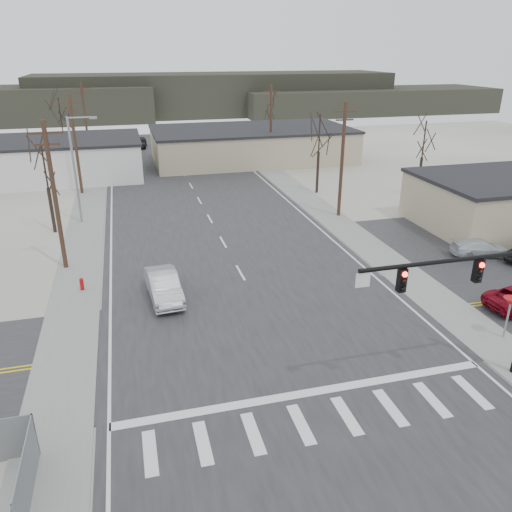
# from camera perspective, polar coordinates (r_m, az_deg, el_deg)

# --- Properties ---
(ground) EXTENTS (140.00, 140.00, 0.00)m
(ground) POSITION_cam_1_polar(r_m,az_deg,el_deg) (26.96, 2.14, -8.84)
(ground) COLOR silver
(ground) RESTS_ON ground
(main_road) EXTENTS (18.00, 110.00, 0.05)m
(main_road) POSITION_cam_1_polar(r_m,az_deg,el_deg) (40.13, -4.06, 2.07)
(main_road) COLOR #272729
(main_road) RESTS_ON ground
(cross_road) EXTENTS (90.00, 10.00, 0.04)m
(cross_road) POSITION_cam_1_polar(r_m,az_deg,el_deg) (26.95, 2.14, -8.80)
(cross_road) COLOR #272729
(cross_road) RESTS_ON ground
(parking_lot) EXTENTS (18.00, 20.00, 0.03)m
(parking_lot) POSITION_cam_1_polar(r_m,az_deg,el_deg) (41.23, 27.12, 0.09)
(parking_lot) COLOR #272729
(parking_lot) RESTS_ON ground
(sidewalk_left) EXTENTS (3.00, 90.00, 0.06)m
(sidewalk_left) POSITION_cam_1_polar(r_m,az_deg,el_deg) (44.41, -18.90, 2.93)
(sidewalk_left) COLOR gray
(sidewalk_left) RESTS_ON ground
(sidewalk_right) EXTENTS (3.00, 90.00, 0.06)m
(sidewalk_right) POSITION_cam_1_polar(r_m,az_deg,el_deg) (47.56, 7.43, 5.25)
(sidewalk_right) COLOR gray
(sidewalk_right) RESTS_ON ground
(traffic_signal_mast) EXTENTS (8.95, 0.43, 7.20)m
(traffic_signal_mast) POSITION_cam_1_polar(r_m,az_deg,el_deg) (23.53, 25.77, -3.30)
(traffic_signal_mast) COLOR black
(traffic_signal_mast) RESTS_ON ground
(fire_hydrant) EXTENTS (0.24, 0.24, 0.87)m
(fire_hydrant) POSITION_cam_1_polar(r_m,az_deg,el_deg) (33.08, -19.29, -3.04)
(fire_hydrant) COLOR #A50C0C
(fire_hydrant) RESTS_ON ground
(yield_sign) EXTENTS (0.80, 0.80, 2.35)m
(yield_sign) POSITION_cam_1_polar(r_m,az_deg,el_deg) (28.66, 27.10, -4.81)
(yield_sign) COLOR gray
(yield_sign) RESTS_ON ground
(building_left_far) EXTENTS (22.30, 12.30, 4.50)m
(building_left_far) POSITION_cam_1_polar(r_m,az_deg,el_deg) (63.74, -23.19, 10.14)
(building_left_far) COLOR silver
(building_left_far) RESTS_ON ground
(building_right_far) EXTENTS (26.30, 14.30, 4.30)m
(building_right_far) POSITION_cam_1_polar(r_m,az_deg,el_deg) (69.12, -0.51, 12.68)
(building_right_far) COLOR tan
(building_right_far) RESTS_ON ground
(building_lot) EXTENTS (14.30, 10.30, 4.30)m
(building_lot) POSITION_cam_1_polar(r_m,az_deg,el_deg) (47.40, 26.61, 5.65)
(building_lot) COLOR tan
(building_lot) RESTS_ON ground
(upole_left_b) EXTENTS (2.20, 0.30, 10.00)m
(upole_left_b) POSITION_cam_1_polar(r_m,az_deg,el_deg) (35.40, -22.02, 6.50)
(upole_left_b) COLOR #3F271D
(upole_left_b) RESTS_ON ground
(upole_left_c) EXTENTS (2.20, 0.30, 10.00)m
(upole_left_c) POSITION_cam_1_polar(r_m,az_deg,el_deg) (54.88, -19.94, 12.02)
(upole_left_c) COLOR #3F271D
(upole_left_c) RESTS_ON ground
(upole_left_d) EXTENTS (2.20, 0.30, 10.00)m
(upole_left_d) POSITION_cam_1_polar(r_m,az_deg,el_deg) (74.64, -18.93, 14.64)
(upole_left_d) COLOR #3F271D
(upole_left_d) RESTS_ON ground
(upole_right_a) EXTENTS (2.20, 0.30, 10.00)m
(upole_right_a) POSITION_cam_1_polar(r_m,az_deg,el_deg) (44.85, 9.82, 10.92)
(upole_right_a) COLOR #3F271D
(upole_right_a) RESTS_ON ground
(upole_right_b) EXTENTS (2.20, 0.30, 10.00)m
(upole_right_b) POSITION_cam_1_polar(r_m,az_deg,el_deg) (65.23, 1.71, 14.80)
(upole_right_b) COLOR #3F271D
(upole_right_b) RESTS_ON ground
(streetlight_main) EXTENTS (2.40, 0.25, 9.00)m
(streetlight_main) POSITION_cam_1_polar(r_m,az_deg,el_deg) (45.05, -19.85, 9.79)
(streetlight_main) COLOR gray
(streetlight_main) RESTS_ON ground
(tree_left_near) EXTENTS (3.30, 3.30, 7.35)m
(tree_left_near) POSITION_cam_1_polar(r_m,az_deg,el_deg) (43.32, -22.96, 9.08)
(tree_left_near) COLOR #2E211C
(tree_left_near) RESTS_ON ground
(tree_right_mid) EXTENTS (3.74, 3.74, 8.33)m
(tree_right_mid) POSITION_cam_1_polar(r_m,az_deg,el_deg) (52.36, 7.25, 13.49)
(tree_right_mid) COLOR #2E211C
(tree_right_mid) RESTS_ON ground
(tree_left_far) EXTENTS (3.96, 3.96, 8.82)m
(tree_left_far) POSITION_cam_1_polar(r_m,az_deg,el_deg) (68.78, -21.42, 14.62)
(tree_left_far) COLOR #2E211C
(tree_left_far) RESTS_ON ground
(tree_right_far) EXTENTS (3.52, 3.52, 7.84)m
(tree_right_far) POSITION_cam_1_polar(r_m,az_deg,el_deg) (77.59, 1.69, 16.31)
(tree_right_far) COLOR #2E211C
(tree_right_far) RESTS_ON ground
(tree_lot) EXTENTS (3.52, 3.52, 7.84)m
(tree_lot) POSITION_cam_1_polar(r_m,az_deg,el_deg) (53.26, 18.64, 12.29)
(tree_lot) COLOR #2E211C
(tree_lot) RESTS_ON ground
(hill_center) EXTENTS (80.00, 18.00, 9.00)m
(hill_center) POSITION_cam_1_polar(r_m,az_deg,el_deg) (120.35, -4.54, 17.97)
(hill_center) COLOR #333026
(hill_center) RESTS_ON ground
(hill_right) EXTENTS (60.00, 18.00, 5.50)m
(hill_right) POSITION_cam_1_polar(r_m,az_deg,el_deg) (126.08, 12.60, 16.94)
(hill_right) COLOR #333026
(hill_right) RESTS_ON ground
(sedan_crossing) EXTENTS (2.09, 5.06, 1.63)m
(sedan_crossing) POSITION_cam_1_polar(r_m,az_deg,el_deg) (30.57, -10.49, -3.38)
(sedan_crossing) COLOR #979CA1
(sedan_crossing) RESTS_ON main_road
(car_far_a) EXTENTS (2.33, 4.88, 1.37)m
(car_far_a) POSITION_cam_1_polar(r_m,az_deg,el_deg) (65.34, -4.08, 10.77)
(car_far_a) COLOR black
(car_far_a) RESTS_ON main_road
(car_far_b) EXTENTS (2.37, 4.81, 1.58)m
(car_far_b) POSITION_cam_1_polar(r_m,az_deg,el_deg) (80.26, -13.14, 12.54)
(car_far_b) COLOR black
(car_far_b) RESTS_ON main_road
(car_parked_dark_b) EXTENTS (4.97, 2.26, 1.58)m
(car_parked_dark_b) POSITION_cam_1_polar(r_m,az_deg,el_deg) (47.18, 25.67, 4.04)
(car_parked_dark_b) COLOR black
(car_parked_dark_b) RESTS_ON parking_lot
(car_parked_silver) EXTENTS (4.44, 2.55, 1.21)m
(car_parked_silver) POSITION_cam_1_polar(r_m,az_deg,el_deg) (39.85, 24.25, 0.85)
(car_parked_silver) COLOR #B6BEC2
(car_parked_silver) RESTS_ON parking_lot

